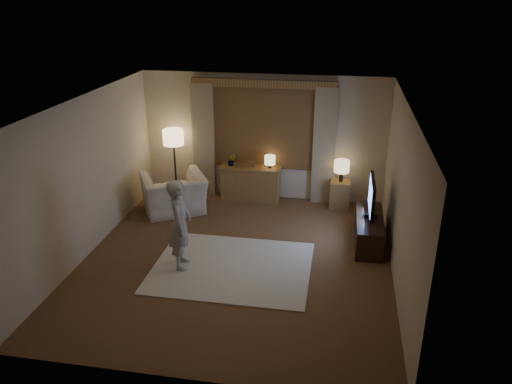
% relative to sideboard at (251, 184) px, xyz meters
% --- Properties ---
extents(room, '(5.04, 5.54, 2.64)m').
position_rel_sideboard_xyz_m(room, '(0.23, -2.00, 0.98)').
color(room, brown).
rests_on(room, ground).
extents(rug, '(2.50, 2.00, 0.02)m').
position_rel_sideboard_xyz_m(rug, '(0.20, -2.76, -0.34)').
color(rug, beige).
rests_on(rug, floor).
extents(sideboard, '(1.20, 0.40, 0.70)m').
position_rel_sideboard_xyz_m(sideboard, '(0.00, 0.00, 0.00)').
color(sideboard, brown).
rests_on(sideboard, floor).
extents(picture_frame, '(0.16, 0.02, 0.20)m').
position_rel_sideboard_xyz_m(picture_frame, '(0.00, 0.00, 0.45)').
color(picture_frame, brown).
rests_on(picture_frame, sideboard).
extents(plant, '(0.17, 0.13, 0.30)m').
position_rel_sideboard_xyz_m(plant, '(-0.40, 0.00, 0.50)').
color(plant, '#999999').
rests_on(plant, sideboard).
extents(table_lamp_sideboard, '(0.22, 0.22, 0.30)m').
position_rel_sideboard_xyz_m(table_lamp_sideboard, '(0.40, 0.00, 0.55)').
color(table_lamp_sideboard, black).
rests_on(table_lamp_sideboard, sideboard).
extents(floor_lamp, '(0.43, 0.43, 1.46)m').
position_rel_sideboard_xyz_m(floor_lamp, '(-1.61, -0.07, 0.88)').
color(floor_lamp, black).
rests_on(floor_lamp, floor).
extents(armchair, '(1.53, 1.48, 0.77)m').
position_rel_sideboard_xyz_m(armchair, '(-1.39, -0.86, 0.03)').
color(armchair, beige).
rests_on(armchair, floor).
extents(side_table, '(0.40, 0.40, 0.56)m').
position_rel_sideboard_xyz_m(side_table, '(1.85, -0.05, -0.07)').
color(side_table, brown).
rests_on(side_table, floor).
extents(table_lamp_side, '(0.30, 0.30, 0.44)m').
position_rel_sideboard_xyz_m(table_lamp_side, '(1.85, -0.05, 0.52)').
color(table_lamp_side, black).
rests_on(table_lamp_side, side_table).
extents(tv_stand, '(0.45, 1.40, 0.50)m').
position_rel_sideboard_xyz_m(tv_stand, '(2.38, -1.53, -0.10)').
color(tv_stand, black).
rests_on(tv_stand, floor).
extents(tv, '(0.23, 0.95, 0.69)m').
position_rel_sideboard_xyz_m(tv, '(2.37, -1.53, 0.53)').
color(tv, black).
rests_on(tv, tv_stand).
extents(person, '(0.45, 0.59, 1.47)m').
position_rel_sideboard_xyz_m(person, '(-0.59, -2.85, 0.41)').
color(person, '#AFA9A2').
rests_on(person, rug).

